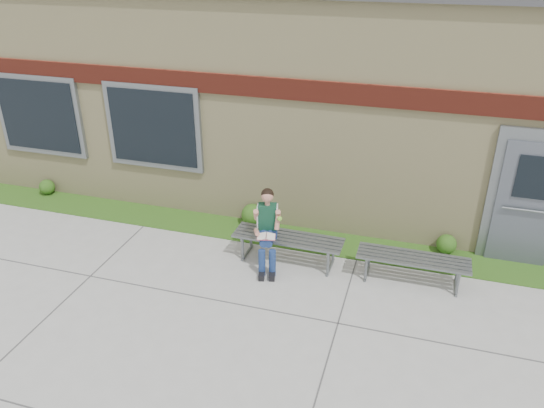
% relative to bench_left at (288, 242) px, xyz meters
% --- Properties ---
extents(ground, '(80.00, 80.00, 0.00)m').
position_rel_bench_left_xyz_m(ground, '(0.10, -1.84, -0.36)').
color(ground, '#9E9E99').
rests_on(ground, ground).
extents(grass_strip, '(16.00, 0.80, 0.02)m').
position_rel_bench_left_xyz_m(grass_strip, '(0.10, 0.76, -0.35)').
color(grass_strip, '#294C14').
rests_on(grass_strip, ground).
extents(school_building, '(16.20, 6.22, 4.20)m').
position_rel_bench_left_xyz_m(school_building, '(0.10, 4.15, 1.74)').
color(school_building, beige).
rests_on(school_building, ground).
extents(bench_left, '(1.82, 0.54, 0.47)m').
position_rel_bench_left_xyz_m(bench_left, '(0.00, 0.00, 0.00)').
color(bench_left, slate).
rests_on(bench_left, ground).
extents(bench_right, '(1.71, 0.48, 0.44)m').
position_rel_bench_left_xyz_m(bench_right, '(2.00, 0.00, -0.02)').
color(bench_right, slate).
rests_on(bench_right, ground).
extents(girl, '(0.52, 0.80, 1.32)m').
position_rel_bench_left_xyz_m(girl, '(-0.29, -0.19, 0.34)').
color(girl, navy).
rests_on(girl, ground).
extents(shrub_west, '(0.31, 0.31, 0.31)m').
position_rel_bench_left_xyz_m(shrub_west, '(-5.49, 1.01, -0.18)').
color(shrub_west, '#294C14').
rests_on(shrub_west, grass_strip).
extents(shrub_mid, '(0.40, 0.40, 0.40)m').
position_rel_bench_left_xyz_m(shrub_mid, '(-0.96, 1.01, -0.14)').
color(shrub_mid, '#294C14').
rests_on(shrub_mid, grass_strip).
extents(shrub_east, '(0.33, 0.33, 0.33)m').
position_rel_bench_left_xyz_m(shrub_east, '(2.52, 1.01, -0.18)').
color(shrub_east, '#294C14').
rests_on(shrub_east, grass_strip).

